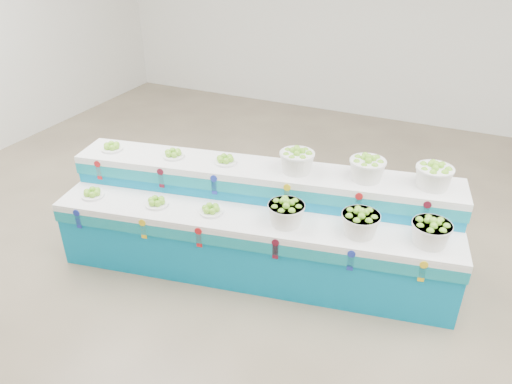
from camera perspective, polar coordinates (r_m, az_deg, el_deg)
ground at (r=5.00m, az=0.80°, el=-10.13°), size 10.00×10.00×0.00m
back_wall at (r=8.74m, az=15.28°, el=20.88°), size 10.00×0.00×10.00m
display_stand at (r=4.90m, az=0.00°, el=-3.66°), size 4.04×1.69×1.02m
plate_lower_left at (r=5.19m, az=-18.64°, el=-0.06°), size 0.27×0.27×0.09m
plate_lower_mid at (r=4.86m, az=-11.60°, el=-1.08°), size 0.27×0.27×0.09m
plate_lower_right at (r=4.66m, az=-5.30°, el=-1.98°), size 0.27×0.27×0.09m
basket_lower_left at (r=4.46m, az=3.55°, el=-2.38°), size 0.40×0.40×0.24m
basket_lower_mid at (r=4.41m, az=12.13°, el=-3.48°), size 0.40×0.40×0.24m
basket_lower_right at (r=4.45m, az=19.82°, el=-4.40°), size 0.40×0.40×0.24m
plate_upper_left at (r=5.42m, az=-16.55°, el=5.18°), size 0.27×0.27×0.09m
plate_upper_mid at (r=5.11m, az=-9.69°, el=4.52°), size 0.27×0.27×0.09m
plate_upper_right at (r=4.92m, az=-3.62°, el=3.88°), size 0.27×0.27×0.09m
basket_upper_left at (r=4.73m, az=4.81°, el=3.74°), size 0.40×0.40×0.24m
basket_upper_mid at (r=4.68m, az=12.90°, el=2.77°), size 0.40×0.40×0.24m
basket_upper_right at (r=4.72m, az=20.13°, el=1.85°), size 0.40×0.40×0.24m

